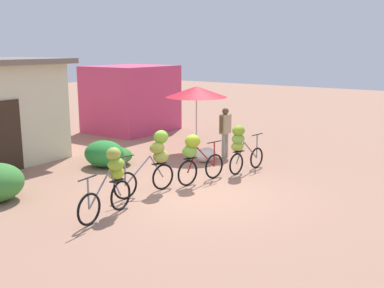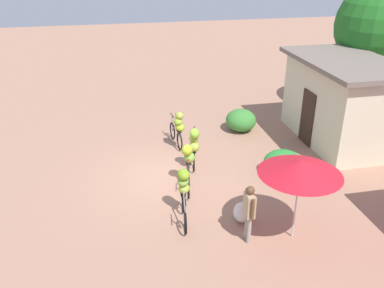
% 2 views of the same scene
% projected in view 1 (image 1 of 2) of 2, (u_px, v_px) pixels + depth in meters
% --- Properties ---
extents(ground_plane, '(60.00, 60.00, 0.00)m').
position_uv_depth(ground_plane, '(199.00, 193.00, 10.92)').
color(ground_plane, '#A2755D').
extents(shop_pink, '(3.20, 2.80, 2.67)m').
position_uv_depth(shop_pink, '(131.00, 99.00, 18.89)').
color(shop_pink, '#CE3D68').
rests_on(shop_pink, ground).
extents(hedge_bush_front_right, '(1.04, 1.23, 0.77)m').
position_uv_depth(hedge_bush_front_right, '(104.00, 154.00, 13.27)').
color(hedge_bush_front_right, '#298735').
rests_on(hedge_bush_front_right, ground).
extents(hedge_bush_mid, '(1.14, 1.06, 0.52)m').
position_uv_depth(hedge_bush_mid, '(114.00, 156.00, 13.52)').
color(hedge_bush_mid, '#327C2C').
rests_on(hedge_bush_mid, ground).
extents(market_umbrella, '(2.00, 2.00, 2.17)m').
position_uv_depth(market_umbrella, '(196.00, 92.00, 14.85)').
color(market_umbrella, beige).
rests_on(market_umbrella, ground).
extents(bicycle_leftmost, '(1.63, 0.42, 1.39)m').
position_uv_depth(bicycle_leftmost, '(112.00, 176.00, 9.44)').
color(bicycle_leftmost, black).
rests_on(bicycle_leftmost, ground).
extents(bicycle_near_pile, '(1.70, 0.50, 1.47)m').
position_uv_depth(bicycle_near_pile, '(155.00, 157.00, 10.90)').
color(bicycle_near_pile, black).
rests_on(bicycle_near_pile, ground).
extents(bicycle_center_loaded, '(1.60, 0.48, 1.30)m').
position_uv_depth(bicycle_center_loaded, '(195.00, 154.00, 11.51)').
color(bicycle_center_loaded, black).
rests_on(bicycle_center_loaded, ground).
extents(bicycle_by_shop, '(1.56, 0.43, 1.35)m').
position_uv_depth(bicycle_by_shop, '(241.00, 144.00, 12.49)').
color(bicycle_by_shop, black).
rests_on(bicycle_by_shop, ground).
extents(produce_sack, '(0.81, 0.65, 0.44)m').
position_uv_depth(produce_sack, '(206.00, 155.00, 13.86)').
color(produce_sack, silver).
rests_on(produce_sack, ground).
extents(person_vendor, '(0.58, 0.21, 1.57)m').
position_uv_depth(person_vendor, '(225.00, 127.00, 14.33)').
color(person_vendor, gray).
rests_on(person_vendor, ground).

